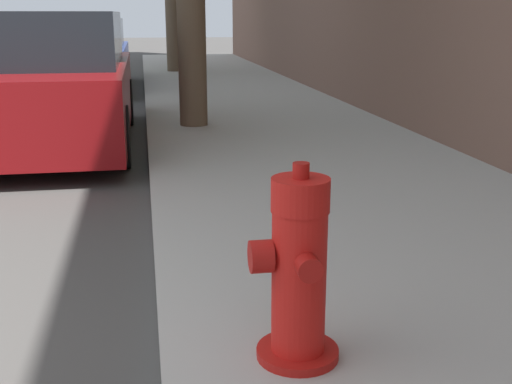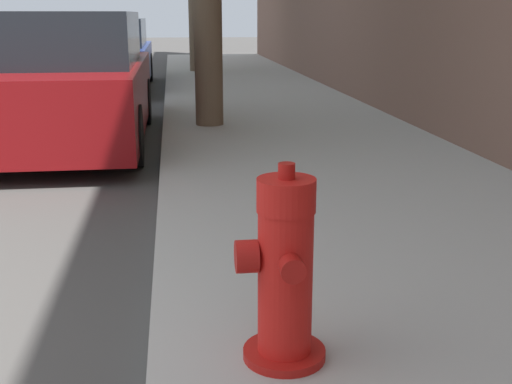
# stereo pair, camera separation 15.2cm
# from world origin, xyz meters

# --- Properties ---
(fire_hydrant) EXTENTS (0.35, 0.35, 0.78)m
(fire_hydrant) POSITION_xyz_m (2.63, 0.27, 0.48)
(fire_hydrant) COLOR #A91511
(fire_hydrant) RESTS_ON sidewalk_slab
(parked_car_near) EXTENTS (1.78, 4.11, 1.45)m
(parked_car_near) POSITION_xyz_m (1.04, 5.43, 0.70)
(parked_car_near) COLOR maroon
(parked_car_near) RESTS_ON ground_plane
(parked_car_mid) EXTENTS (1.73, 4.22, 1.35)m
(parked_car_mid) POSITION_xyz_m (0.94, 11.08, 0.65)
(parked_car_mid) COLOR navy
(parked_car_mid) RESTS_ON ground_plane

